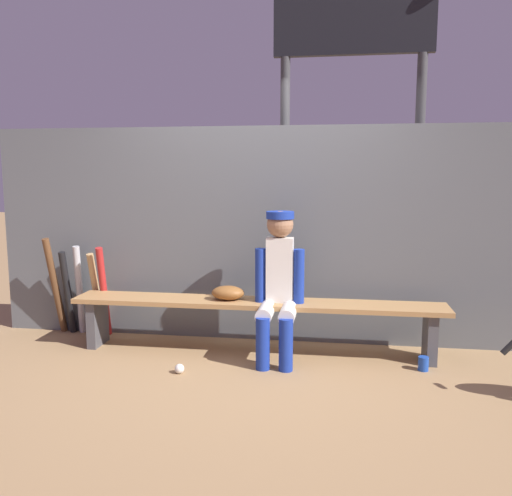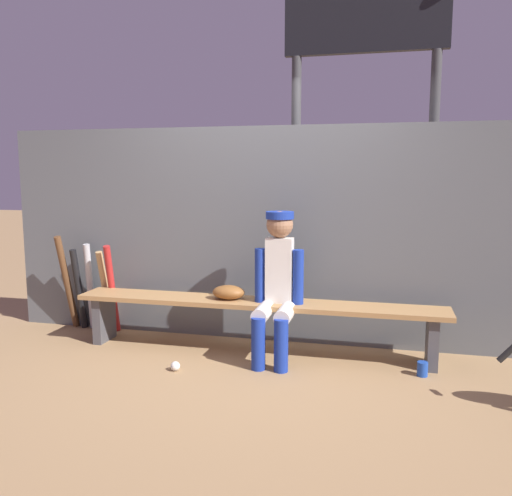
{
  "view_description": "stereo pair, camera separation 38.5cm",
  "coord_description": "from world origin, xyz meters",
  "views": [
    {
      "loc": [
        0.65,
        -4.31,
        1.52
      ],
      "look_at": [
        0.0,
        0.0,
        0.9
      ],
      "focal_mm": 37.13,
      "sensor_mm": 36.0,
      "label": 1
    },
    {
      "loc": [
        1.03,
        -4.23,
        1.52
      ],
      "look_at": [
        0.0,
        0.0,
        0.9
      ],
      "focal_mm": 37.13,
      "sensor_mm": 36.0,
      "label": 2
    }
  ],
  "objects": [
    {
      "name": "bat_wood_tan",
      "position": [
        -1.55,
        0.27,
        0.4
      ],
      "size": [
        0.09,
        0.24,
        0.8
      ],
      "primitive_type": "cylinder",
      "rotation": [
        0.22,
        0.0,
        -0.12
      ],
      "color": "tan",
      "rests_on": "ground_plane"
    },
    {
      "name": "chainlink_fence",
      "position": [
        0.0,
        0.38,
        0.97
      ],
      "size": [
        5.01,
        0.03,
        1.93
      ],
      "primitive_type": "cube",
      "color": "#595E63",
      "rests_on": "ground_plane"
    },
    {
      "name": "dugout_bench",
      "position": [
        0.0,
        0.0,
        0.37
      ],
      "size": [
        3.16,
        0.36,
        0.45
      ],
      "color": "#AD7F4C",
      "rests_on": "ground_plane"
    },
    {
      "name": "bat_aluminum_silver",
      "position": [
        -1.73,
        0.29,
        0.43
      ],
      "size": [
        0.09,
        0.18,
        0.85
      ],
      "primitive_type": "cylinder",
      "rotation": [
        0.12,
        0.0,
        0.18
      ],
      "color": "#B7B7BC",
      "rests_on": "ground_plane"
    },
    {
      "name": "bat_aluminum_red",
      "position": [
        -1.45,
        0.2,
        0.43
      ],
      "size": [
        0.1,
        0.27,
        0.87
      ],
      "primitive_type": "cylinder",
      "rotation": [
        0.23,
        0.0,
        0.15
      ],
      "color": "#B22323",
      "rests_on": "ground_plane"
    },
    {
      "name": "baseball",
      "position": [
        -0.51,
        -0.56,
        0.04
      ],
      "size": [
        0.07,
        0.07,
        0.07
      ],
      "primitive_type": "sphere",
      "color": "white",
      "rests_on": "ground_plane"
    },
    {
      "name": "cup_on_ground",
      "position": [
        1.35,
        -0.22,
        0.06
      ],
      "size": [
        0.08,
        0.08,
        0.11
      ],
      "primitive_type": "cylinder",
      "color": "#1E47AD",
      "rests_on": "ground_plane"
    },
    {
      "name": "player_seated",
      "position": [
        0.2,
        -0.11,
        0.66
      ],
      "size": [
        0.41,
        0.55,
        1.21
      ],
      "color": "silver",
      "rests_on": "ground_plane"
    },
    {
      "name": "scoreboard",
      "position": [
        0.85,
        1.33,
        2.5
      ],
      "size": [
        1.88,
        0.27,
        3.65
      ],
      "color": "#3F3F42",
      "rests_on": "ground_plane"
    },
    {
      "name": "cup_on_bench",
      "position": [
        0.1,
        0.03,
        0.51
      ],
      "size": [
        0.08,
        0.08,
        0.11
      ],
      "primitive_type": "cylinder",
      "color": "#1E47AD",
      "rests_on": "dugout_bench"
    },
    {
      "name": "ground_plane",
      "position": [
        0.0,
        0.0,
        0.0
      ],
      "size": [
        30.0,
        30.0,
        0.0
      ],
      "primitive_type": "plane",
      "color": "#9E7A51"
    },
    {
      "name": "bat_wood_dark",
      "position": [
        -1.96,
        0.24,
        0.47
      ],
      "size": [
        0.1,
        0.27,
        0.93
      ],
      "primitive_type": "cylinder",
      "rotation": [
        0.22,
        0.0,
        -0.15
      ],
      "color": "brown",
      "rests_on": "ground_plane"
    },
    {
      "name": "baseball_glove",
      "position": [
        -0.24,
        0.0,
        0.51
      ],
      "size": [
        0.28,
        0.2,
        0.12
      ],
      "primitive_type": "ellipsoid",
      "color": "brown",
      "rests_on": "dugout_bench"
    },
    {
      "name": "bat_aluminum_black",
      "position": [
        -1.84,
        0.26,
        0.4
      ],
      "size": [
        0.08,
        0.2,
        0.8
      ],
      "primitive_type": "cylinder",
      "rotation": [
        0.17,
        0.0,
        -0.08
      ],
      "color": "black",
      "rests_on": "ground_plane"
    }
  ]
}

